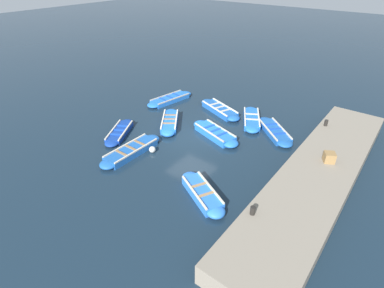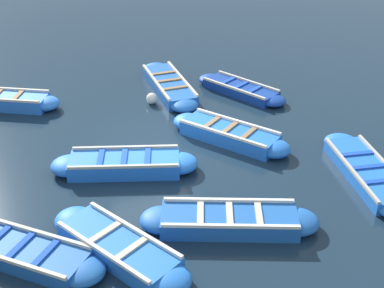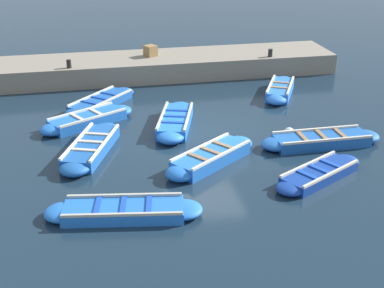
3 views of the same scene
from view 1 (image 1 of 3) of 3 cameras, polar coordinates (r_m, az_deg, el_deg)
ground_plane at (r=18.02m, az=-0.05°, el=1.53°), size 120.00×120.00×0.00m
boat_centre at (r=20.97m, az=5.28°, el=6.54°), size 3.95×2.23×0.44m
boat_outer_right at (r=17.96m, az=4.38°, el=2.06°), size 3.82×1.97×0.46m
boat_stern_in at (r=13.47m, az=1.94°, el=-9.36°), size 3.31×2.23×0.47m
boat_far_corner at (r=18.88m, az=15.41°, el=2.36°), size 3.41×3.17×0.38m
boat_near_quay at (r=19.96m, az=11.26°, el=4.66°), size 2.58×3.60×0.43m
boat_tucked at (r=18.65m, az=-13.62°, el=2.21°), size 2.34×3.34×0.35m
boat_drifting at (r=22.70m, az=-4.20°, el=8.52°), size 1.57×4.08×0.37m
boat_end_of_row at (r=19.25m, az=-4.26°, el=4.22°), size 2.85×3.42×0.46m
boat_broadside at (r=16.62m, az=-11.49°, el=-1.27°), size 1.00×4.04×0.42m
quay_wall at (r=15.18m, az=22.84°, el=-5.74°), size 2.91×15.13×0.89m
bollard_north at (r=11.66m, az=11.49°, el=-12.31°), size 0.20×0.20×0.35m
bollard_mid_north at (r=18.86m, az=24.16°, el=3.70°), size 0.20×0.20×0.35m
wooden_crate at (r=15.48m, az=24.69°, el=-2.32°), size 0.66×0.66×0.48m
buoy_orange_near at (r=16.54m, az=-7.57°, el=-1.05°), size 0.36×0.36×0.36m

